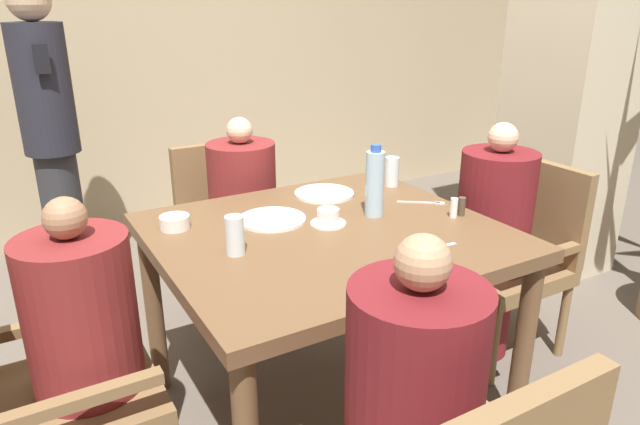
# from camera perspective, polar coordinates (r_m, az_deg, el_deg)

# --- Properties ---
(ground_plane) EXTENTS (16.00, 16.00, 0.00)m
(ground_plane) POSITION_cam_1_polar(r_m,az_deg,el_deg) (2.43, 0.67, -18.94)
(ground_plane) COLOR #60564C
(wall_back) EXTENTS (8.00, 0.06, 2.80)m
(wall_back) POSITION_cam_1_polar(r_m,az_deg,el_deg) (4.09, -17.24, 17.51)
(wall_back) COLOR tan
(wall_back) RESTS_ON ground_plane
(pillar_stone) EXTENTS (0.55, 0.55, 2.70)m
(pillar_stone) POSITION_cam_1_polar(r_m,az_deg,el_deg) (3.55, 24.44, 15.54)
(pillar_stone) COLOR beige
(pillar_stone) RESTS_ON ground_plane
(dining_table) EXTENTS (1.19, 1.07, 0.77)m
(dining_table) POSITION_cam_1_polar(r_m,az_deg,el_deg) (2.07, 0.75, -4.23)
(dining_table) COLOR brown
(dining_table) RESTS_ON ground_plane
(chair_left_side) EXTENTS (0.50, 0.50, 0.87)m
(chair_left_side) POSITION_cam_1_polar(r_m,az_deg,el_deg) (1.93, -26.11, -15.39)
(chair_left_side) COLOR brown
(chair_left_side) RESTS_ON ground_plane
(diner_in_left_chair) EXTENTS (0.32, 0.32, 1.04)m
(diner_in_left_chair) POSITION_cam_1_polar(r_m,az_deg,el_deg) (1.91, -22.19, -13.19)
(diner_in_left_chair) COLOR maroon
(diner_in_left_chair) RESTS_ON ground_plane
(chair_far_side) EXTENTS (0.50, 0.50, 0.87)m
(chair_far_side) POSITION_cam_1_polar(r_m,az_deg,el_deg) (2.92, -8.61, -1.28)
(chair_far_side) COLOR brown
(chair_far_side) RESTS_ON ground_plane
(diner_in_far_chair) EXTENTS (0.32, 0.32, 1.05)m
(diner_in_far_chair) POSITION_cam_1_polar(r_m,az_deg,el_deg) (2.77, -7.61, -1.00)
(diner_in_far_chair) COLOR maroon
(diner_in_far_chair) RESTS_ON ground_plane
(chair_right_side) EXTENTS (0.50, 0.50, 0.87)m
(chair_right_side) POSITION_cam_1_polar(r_m,az_deg,el_deg) (2.74, 18.61, -3.58)
(chair_right_side) COLOR brown
(chair_right_side) RESTS_ON ground_plane
(diner_in_right_chair) EXTENTS (0.32, 0.32, 1.08)m
(diner_in_right_chair) POSITION_cam_1_polar(r_m,az_deg,el_deg) (2.62, 16.77, -2.72)
(diner_in_right_chair) COLOR maroon
(diner_in_right_chair) RESTS_ON ground_plane
(standing_host) EXTENTS (0.28, 0.32, 1.66)m
(standing_host) POSITION_cam_1_polar(r_m,az_deg,el_deg) (3.37, -25.36, 7.34)
(standing_host) COLOR #2D2D33
(standing_host) RESTS_ON ground_plane
(plate_main_left) EXTENTS (0.25, 0.25, 0.01)m
(plate_main_left) POSITION_cam_1_polar(r_m,az_deg,el_deg) (2.40, 0.42, 1.91)
(plate_main_left) COLOR white
(plate_main_left) RESTS_ON dining_table
(plate_main_right) EXTENTS (0.25, 0.25, 0.01)m
(plate_main_right) POSITION_cam_1_polar(r_m,az_deg,el_deg) (2.12, -4.82, -0.68)
(plate_main_right) COLOR white
(plate_main_right) RESTS_ON dining_table
(teacup_with_saucer) EXTENTS (0.13, 0.13, 0.06)m
(teacup_with_saucer) POSITION_cam_1_polar(r_m,az_deg,el_deg) (2.07, 0.83, -0.54)
(teacup_with_saucer) COLOR white
(teacup_with_saucer) RESTS_ON dining_table
(bowl_small) EXTENTS (0.11, 0.11, 0.05)m
(bowl_small) POSITION_cam_1_polar(r_m,az_deg,el_deg) (2.11, -14.32, -0.94)
(bowl_small) COLOR white
(bowl_small) RESTS_ON dining_table
(water_bottle) EXTENTS (0.07, 0.07, 0.28)m
(water_bottle) POSITION_cam_1_polar(r_m,az_deg,el_deg) (2.14, 5.50, 2.96)
(water_bottle) COLOR #A3C6DB
(water_bottle) RESTS_ON dining_table
(glass_tall_near) EXTENTS (0.06, 0.06, 0.13)m
(glass_tall_near) POSITION_cam_1_polar(r_m,az_deg,el_deg) (2.53, 7.20, 4.09)
(glass_tall_near) COLOR silver
(glass_tall_near) RESTS_ON dining_table
(glass_tall_mid) EXTENTS (0.06, 0.06, 0.13)m
(glass_tall_mid) POSITION_cam_1_polar(r_m,az_deg,el_deg) (1.84, -8.50, -2.27)
(glass_tall_mid) COLOR silver
(glass_tall_mid) RESTS_ON dining_table
(salt_shaker) EXTENTS (0.03, 0.03, 0.08)m
(salt_shaker) POSITION_cam_1_polar(r_m,az_deg,el_deg) (2.20, 13.24, 0.47)
(salt_shaker) COLOR white
(salt_shaker) RESTS_ON dining_table
(pepper_shaker) EXTENTS (0.03, 0.03, 0.07)m
(pepper_shaker) POSITION_cam_1_polar(r_m,az_deg,el_deg) (2.23, 13.97, 0.59)
(pepper_shaker) COLOR #4C3D2D
(pepper_shaker) RESTS_ON dining_table
(fork_beside_plate) EXTENTS (0.16, 0.13, 0.00)m
(fork_beside_plate) POSITION_cam_1_polar(r_m,az_deg,el_deg) (2.34, 10.56, 0.98)
(fork_beside_plate) COLOR silver
(fork_beside_plate) RESTS_ON dining_table
(knife_beside_plate) EXTENTS (0.20, 0.03, 0.00)m
(knife_beside_plate) POSITION_cam_1_polar(r_m,az_deg,el_deg) (1.92, 11.26, -3.51)
(knife_beside_plate) COLOR silver
(knife_beside_plate) RESTS_ON dining_table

